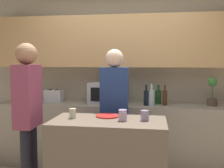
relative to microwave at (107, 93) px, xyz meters
name	(u,v)px	position (x,y,z in m)	size (l,w,h in m)	color
back_wall	(122,61)	(0.19, 0.25, 0.47)	(6.40, 0.40, 2.70)	#B2A893
back_counter	(120,135)	(0.19, -0.03, -0.61)	(3.60, 0.62, 0.92)	gray
kitchen_island	(108,164)	(0.21, -1.15, -0.60)	(1.18, 0.60, 0.94)	brown
microwave	(107,93)	(0.00, 0.00, 0.00)	(0.52, 0.39, 0.30)	#B7BABC
toaster	(54,96)	(-0.83, 0.00, -0.06)	(0.26, 0.16, 0.18)	silver
potted_plant	(212,91)	(1.47, 0.00, 0.05)	(0.14, 0.14, 0.40)	brown
bottle_0	(146,98)	(0.57, -0.11, -0.04)	(0.07, 0.07, 0.29)	black
bottle_1	(151,97)	(0.64, -0.10, -0.03)	(0.09, 0.09, 0.30)	silver
bottle_2	(158,96)	(0.74, 0.05, -0.05)	(0.09, 0.09, 0.27)	#194723
bottle_3	(165,98)	(0.83, -0.08, -0.04)	(0.07, 0.07, 0.29)	#472814
plate_on_island	(108,116)	(0.17, -0.99, -0.13)	(0.26, 0.26, 0.01)	red
cup_0	(123,115)	(0.36, -1.16, -0.08)	(0.09, 0.09, 0.11)	#C0A0C3
cup_1	(145,115)	(0.58, -1.12, -0.08)	(0.08, 0.08, 0.10)	#9788AF
cup_2	(73,113)	(-0.18, -1.12, -0.08)	(0.07, 0.07, 0.10)	beige
person_left	(114,104)	(0.19, -0.59, -0.07)	(0.35, 0.22, 1.68)	black
person_center	(28,108)	(-0.66, -1.17, -0.03)	(0.23, 0.34, 1.73)	black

